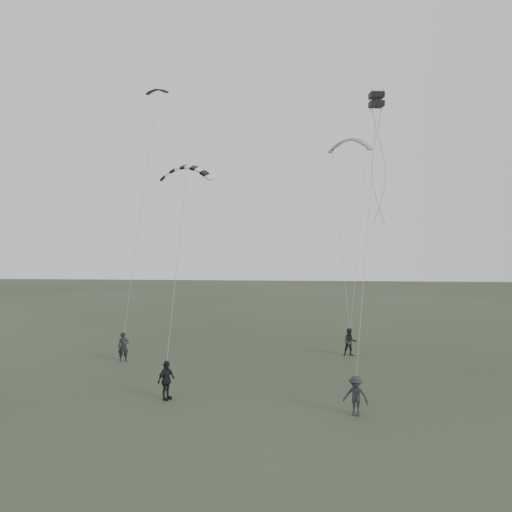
# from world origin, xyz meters

# --- Properties ---
(ground) EXTENTS (140.00, 140.00, 0.00)m
(ground) POSITION_xyz_m (0.00, 0.00, 0.00)
(ground) COLOR #2B3824
(ground) RESTS_ON ground
(flyer_left) EXTENTS (0.80, 0.65, 1.90)m
(flyer_left) POSITION_xyz_m (-8.04, 6.27, 0.95)
(flyer_left) COLOR black
(flyer_left) RESTS_ON ground
(flyer_right) EXTENTS (0.96, 0.76, 1.89)m
(flyer_right) POSITION_xyz_m (6.93, 8.88, 0.95)
(flyer_right) COLOR black
(flyer_right) RESTS_ON ground
(flyer_center) EXTENTS (0.95, 1.23, 1.95)m
(flyer_center) POSITION_xyz_m (-3.30, -1.17, 0.97)
(flyer_center) COLOR black
(flyer_center) RESTS_ON ground
(flyer_far) EXTENTS (1.34, 1.08, 1.82)m
(flyer_far) POSITION_xyz_m (5.85, -2.77, 0.91)
(flyer_far) COLOR #242529
(flyer_far) RESTS_ON ground
(kite_dark_small) EXTENTS (1.70, 0.97, 0.62)m
(kite_dark_small) POSITION_xyz_m (-6.64, 9.73, 18.59)
(kite_dark_small) COLOR black
(kite_dark_small) RESTS_ON flyer_left
(kite_pale_large) EXTENTS (3.61, 2.21, 1.59)m
(kite_pale_large) POSITION_xyz_m (7.47, 14.77, 15.84)
(kite_pale_large) COLOR #96999B
(kite_pale_large) RESTS_ON flyer_right
(kite_striped) EXTENTS (3.30, 1.30, 1.45)m
(kite_striped) POSITION_xyz_m (-3.52, 4.82, 12.41)
(kite_striped) COLOR black
(kite_striped) RESTS_ON flyer_center
(kite_box) EXTENTS (0.76, 0.78, 0.75)m
(kite_box) POSITION_xyz_m (7.21, 0.52, 15.08)
(kite_box) COLOR black
(kite_box) RESTS_ON flyer_far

